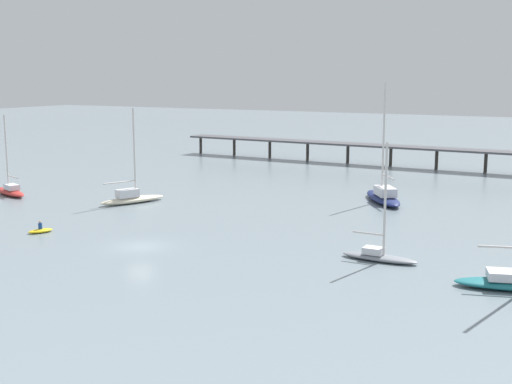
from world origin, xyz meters
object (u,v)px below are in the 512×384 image
(sailboat_navy, at_px, (383,195))
(sailboat_cream, at_px, (132,197))
(sailboat_gray, at_px, (379,253))
(pier, at_px, (461,143))
(dinghy_yellow, at_px, (40,230))
(sailboat_red, at_px, (10,190))

(sailboat_navy, xyz_separation_m, sailboat_cream, (-25.06, -14.07, -0.08))
(sailboat_navy, distance_m, sailboat_cream, 28.74)
(sailboat_gray, bearing_deg, pier, 95.07)
(sailboat_gray, bearing_deg, dinghy_yellow, -169.40)
(pier, height_order, sailboat_gray, sailboat_gray)
(sailboat_navy, relative_size, sailboat_red, 1.39)
(pier, xyz_separation_m, sailboat_gray, (4.76, -53.61, -3.63))
(pier, xyz_separation_m, sailboat_navy, (-2.44, -29.77, -3.41))
(sailboat_cream, height_order, sailboat_red, sailboat_cream)
(sailboat_gray, distance_m, dinghy_yellow, 31.04)
(sailboat_navy, height_order, sailboat_gray, sailboat_navy)
(sailboat_cream, bearing_deg, sailboat_gray, -16.85)
(pier, relative_size, dinghy_yellow, 27.13)
(sailboat_red, bearing_deg, dinghy_yellow, -35.04)
(sailboat_navy, relative_size, dinghy_yellow, 5.42)
(sailboat_navy, distance_m, sailboat_gray, 24.90)
(dinghy_yellow, bearing_deg, sailboat_cream, 96.43)
(sailboat_red, height_order, sailboat_gray, sailboat_red)
(sailboat_gray, xyz_separation_m, dinghy_yellow, (-30.51, -5.71, -0.36))
(sailboat_red, bearing_deg, sailboat_cream, 10.15)
(sailboat_red, bearing_deg, pier, 46.93)
(sailboat_cream, relative_size, sailboat_gray, 1.15)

